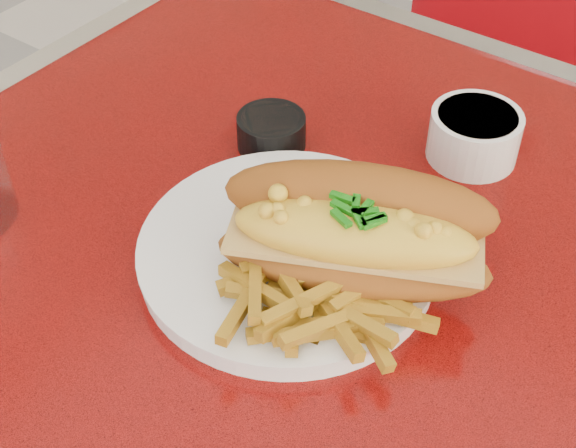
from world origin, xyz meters
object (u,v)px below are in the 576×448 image
Objects in this scene: fork at (352,269)px; gravy_ramekin at (474,134)px; dinner_plate at (288,253)px; mac_hoagie at (356,231)px; sauce_cup_left at (271,130)px.

gravy_ramekin is at bearing -11.62° from fork.
dinner_plate is 0.06m from fork.
dinner_plate is at bearing 87.60° from fork.
fork is 0.20m from gravy_ramekin.
mac_hoagie is 0.19m from sauce_cup_left.
fork is 0.18m from sauce_cup_left.
mac_hoagie reaches higher than gravy_ramekin.
sauce_cup_left is (-0.15, 0.10, 0.00)m from fork.
gravy_ramekin is at bearing 63.78° from mac_hoagie.
fork is (0.05, 0.01, 0.01)m from dinner_plate.
gravy_ramekin is 1.22× the size of sauce_cup_left.
dinner_plate is 3.54× the size of sauce_cup_left.
gravy_ramekin is (0.06, 0.21, 0.01)m from dinner_plate.
mac_hoagie is 2.69× the size of sauce_cup_left.
dinner_plate is 0.15m from sauce_cup_left.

